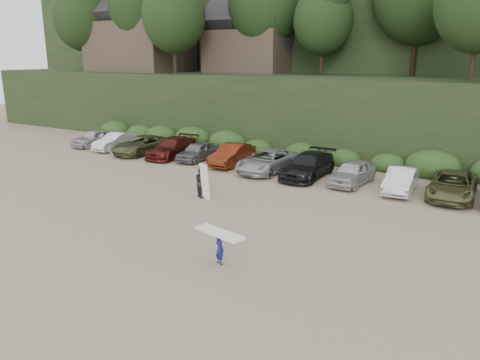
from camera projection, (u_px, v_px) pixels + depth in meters
The scene contains 5 objects.
ground at pixel (214, 221), 22.54m from camera, with size 120.00×120.00×0.00m, color tan.
hillside_backdrop at pixel (404, 20), 49.30m from camera, with size 90.00×41.50×28.00m.
parked_cars at pixel (289, 163), 31.09m from camera, with size 39.07×5.91×1.63m.
child_surfer at pixel (220, 242), 17.71m from camera, with size 2.27×1.08×1.31m.
adult_surfer at pixel (202, 182), 26.10m from camera, with size 1.31×1.03×2.04m.
Camera 1 is at (12.18, -17.45, 7.78)m, focal length 35.00 mm.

